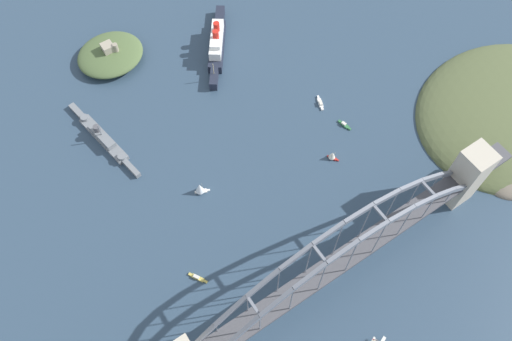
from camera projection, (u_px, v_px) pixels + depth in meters
ground_plane at (333, 277)px, 297.76m from camera, size 1400.00×1400.00×0.00m
harbor_arch_bridge at (339, 261)px, 274.87m from camera, size 253.88×15.76×68.57m
ocean_liner at (217, 43)px, 376.97m from camera, size 49.50×65.31×20.55m
naval_cruiser at (103, 138)px, 340.79m from camera, size 16.34×75.64×17.42m
fort_island_mid_harbor at (110, 54)px, 373.42m from camera, size 47.81×43.45×15.84m
small_boat_0 at (332, 155)px, 333.40m from camera, size 6.08×7.68×7.85m
small_boat_1 at (200, 188)px, 320.04m from camera, size 9.36×6.96×11.29m
small_boat_2 at (344, 125)px, 348.48m from camera, size 3.76×10.62×2.32m
small_boat_3 at (320, 103)px, 357.19m from camera, size 6.05×12.20×2.55m
small_boat_4 at (197, 278)px, 296.68m from camera, size 7.44×11.11×2.20m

